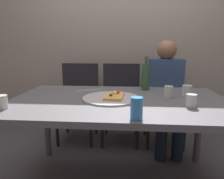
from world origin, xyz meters
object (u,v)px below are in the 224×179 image
(wine_glass, at_px, (1,102))
(soda_can, at_px, (137,108))
(wine_bottle, at_px, (146,76))
(pizza_slice_last, at_px, (114,96))
(chair_right, at_px, (163,98))
(chair_middle, at_px, (121,97))
(dining_table, at_px, (119,108))
(pizza_tray, at_px, (111,98))
(guest_in_sweater, at_px, (166,90))
(chair_left, at_px, (79,96))
(tumbler_near, at_px, (169,92))
(short_glass, at_px, (187,91))
(table_knife, at_px, (89,90))
(tumbler_far, at_px, (191,101))

(wine_glass, height_order, soda_can, soda_can)
(wine_bottle, relative_size, soda_can, 2.43)
(pizza_slice_last, relative_size, chair_right, 0.25)
(pizza_slice_last, height_order, chair_middle, chair_middle)
(chair_middle, bearing_deg, chair_right, -180.00)
(dining_table, height_order, pizza_tray, pizza_tray)
(wine_bottle, bearing_deg, wine_glass, -145.35)
(wine_bottle, bearing_deg, guest_in_sweater, 56.14)
(dining_table, height_order, chair_left, chair_left)
(tumbler_near, height_order, chair_middle, chair_middle)
(short_glass, distance_m, chair_left, 1.31)
(chair_left, xyz_separation_m, chair_middle, (0.51, 0.00, 0.00))
(wine_bottle, height_order, chair_middle, wine_bottle)
(pizza_slice_last, xyz_separation_m, wine_glass, (-0.68, -0.30, 0.02))
(table_knife, bearing_deg, dining_table, -68.51)
(chair_right, distance_m, guest_in_sweater, 0.20)
(tumbler_near, bearing_deg, table_knife, 163.55)
(chair_middle, bearing_deg, tumbler_far, 114.95)
(pizza_tray, relative_size, table_knife, 1.92)
(dining_table, distance_m, wine_bottle, 0.45)
(wine_bottle, height_order, table_knife, wine_bottle)
(pizza_tray, xyz_separation_m, wine_bottle, (0.28, 0.35, 0.12))
(table_knife, height_order, chair_left, chair_left)
(wine_glass, distance_m, guest_in_sweater, 1.58)
(pizza_slice_last, bearing_deg, dining_table, -10.17)
(tumbler_near, distance_m, table_knife, 0.68)
(soda_can, distance_m, chair_middle, 1.33)
(table_knife, bearing_deg, soda_can, -83.96)
(table_knife, bearing_deg, chair_right, 15.18)
(pizza_tray, height_order, wine_bottle, wine_bottle)
(pizza_tray, relative_size, short_glass, 4.85)
(chair_middle, bearing_deg, pizza_tray, 87.20)
(pizza_slice_last, relative_size, table_knife, 1.04)
(chair_middle, relative_size, guest_in_sweater, 0.77)
(chair_left, bearing_deg, tumbler_far, 133.52)
(wine_bottle, bearing_deg, pizza_slice_last, -126.76)
(pizza_slice_last, relative_size, tumbler_far, 2.71)
(soda_can, bearing_deg, pizza_slice_last, 109.13)
(chair_left, bearing_deg, chair_right, -180.00)
(wine_bottle, bearing_deg, pizza_tray, -128.91)
(tumbler_far, distance_m, chair_right, 1.08)
(guest_in_sweater, bearing_deg, chair_middle, -17.06)
(wine_bottle, relative_size, guest_in_sweater, 0.25)
(pizza_tray, bearing_deg, tumbler_near, 11.53)
(chair_left, xyz_separation_m, guest_in_sweater, (1.00, -0.15, 0.13))
(tumbler_near, relative_size, table_knife, 0.39)
(tumbler_far, height_order, table_knife, tumbler_far)
(guest_in_sweater, bearing_deg, chair_right, -90.00)
(tumbler_near, bearing_deg, dining_table, -166.49)
(chair_right, bearing_deg, chair_middle, 0.00)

